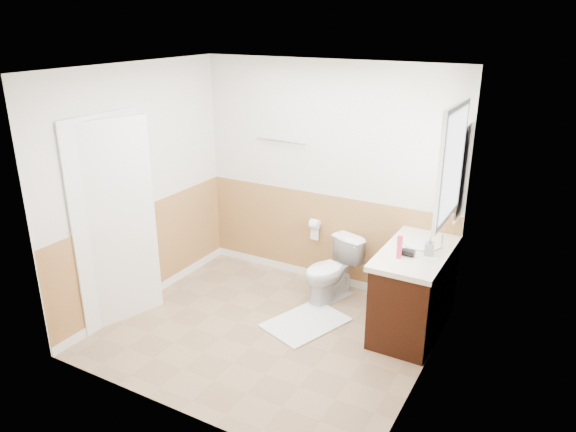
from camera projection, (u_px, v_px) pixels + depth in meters
The scene contains 32 objects.
floor at pixel (267, 332), 5.30m from camera, with size 3.00×3.00×0.00m, color #8C7051.
ceiling at pixel (263, 69), 4.43m from camera, with size 3.00×3.00×0.00m, color white.
wall_back at pixel (327, 177), 5.93m from camera, with size 3.00×3.00×0.00m, color silver.
wall_front at pixel (168, 267), 3.80m from camera, with size 3.00×3.00×0.00m, color silver.
wall_left at pixel (140, 188), 5.55m from camera, with size 3.00×3.00×0.00m, color silver.
wall_right at pixel (430, 244), 4.18m from camera, with size 3.00×3.00×0.00m, color silver.
wainscot_back at pixel (325, 240), 6.18m from camera, with size 3.00×3.00×0.00m, color #AB7744.
wainscot_front at pixel (177, 357), 4.07m from camera, with size 3.00×3.00×0.00m, color #AB7744.
wainscot_left at pixel (148, 255), 5.81m from camera, with size 2.60×2.60×0.00m, color #AB7744.
wainscot_right at pixel (421, 328), 4.45m from camera, with size 2.60×2.60×0.00m, color #AB7744.
toilet at pixel (331, 271), 5.81m from camera, with size 0.38×0.67×0.68m, color white.
bath_mat at pixel (306, 323), 5.44m from camera, with size 0.55×0.80×0.02m, color silver.
vanity_cabinet at pixel (414, 293), 5.22m from camera, with size 0.55×1.10×0.80m, color black.
vanity_knob_left at pixel (381, 276), 5.22m from camera, with size 0.03×0.03×0.03m, color silver.
vanity_knob_right at pixel (388, 268), 5.38m from camera, with size 0.03×0.03×0.03m, color white.
countertop at pixel (416, 252), 5.07m from camera, with size 0.60×1.15×0.05m, color silver.
sink_basin at pixel (422, 244), 5.18m from camera, with size 0.36×0.36×0.02m, color silver.
faucet at pixel (442, 241), 5.08m from camera, with size 0.02×0.02×0.14m, color silver.
lotion_bottle at pixel (399, 247), 4.86m from camera, with size 0.05×0.05×0.22m, color #D93859.
soap_dispenser at pixel (430, 246), 4.93m from camera, with size 0.08×0.08×0.18m, color #8F97A1.
hair_dryer_body at pixel (407, 252), 4.93m from camera, with size 0.07×0.07×0.14m, color black.
hair_dryer_handle at pixel (406, 252), 5.01m from camera, with size 0.03×0.03×0.07m, color black.
mirror_panel at pixel (463, 173), 4.99m from camera, with size 0.02×0.35×0.90m, color silver.
window_frame at pixel (451, 164), 4.50m from camera, with size 0.04×0.80×1.00m, color white.
window_glass at pixel (453, 164), 4.50m from camera, with size 0.01×0.70×0.90m, color white.
door at pixel (117, 224), 5.22m from camera, with size 0.05×0.80×2.04m, color white.
door_frame at pixel (111, 222), 5.25m from camera, with size 0.02×0.92×2.10m, color white.
door_knob at pixel (146, 222), 5.48m from camera, with size 0.06×0.06×0.06m, color silver.
towel_bar at pixel (281, 141), 6.02m from camera, with size 0.02×0.02×0.62m, color silver.
tp_holder_bar at pixel (315, 224), 6.11m from camera, with size 0.02×0.02×0.14m, color silver.
tp_roll at pixel (315, 224), 6.11m from camera, with size 0.11×0.11×0.10m, color white.
tp_sheet at pixel (314, 233), 6.15m from camera, with size 0.10×0.01×0.16m, color white.
Camera 1 is at (2.41, -3.90, 2.91)m, focal length 33.79 mm.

